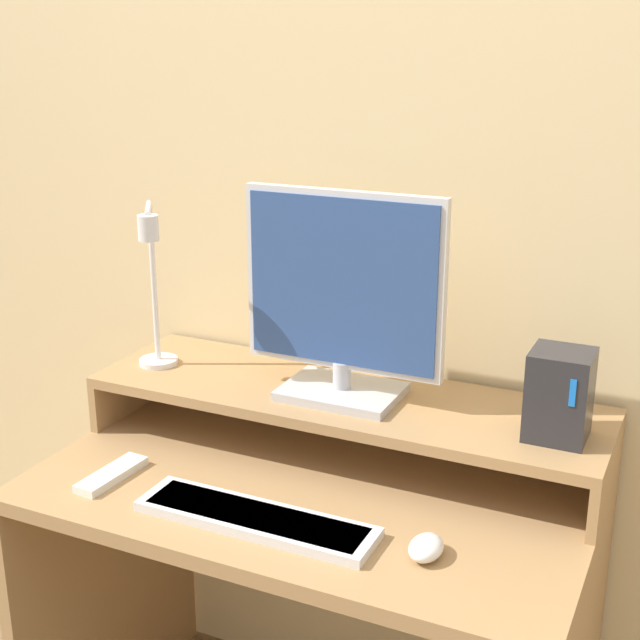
# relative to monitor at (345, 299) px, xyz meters

# --- Properties ---
(wall_back) EXTENTS (6.00, 0.05, 2.50)m
(wall_back) POSITION_rel_monitor_xyz_m (-0.00, 0.21, 0.20)
(wall_back) COLOR beige
(wall_back) RESTS_ON ground_plane
(desk) EXTENTS (1.05, 0.62, 0.73)m
(desk) POSITION_rel_monitor_xyz_m (-0.00, -0.14, -0.55)
(desk) COLOR #A87F51
(desk) RESTS_ON ground_plane
(monitor_shelf) EXTENTS (1.05, 0.31, 0.13)m
(monitor_shelf) POSITION_rel_monitor_xyz_m (-0.00, 0.02, -0.22)
(monitor_shelf) COLOR #A87F51
(monitor_shelf) RESTS_ON desk
(monitor) EXTENTS (0.41, 0.17, 0.41)m
(monitor) POSITION_rel_monitor_xyz_m (0.00, 0.00, 0.00)
(monitor) COLOR #BCBCC1
(monitor) RESTS_ON monitor_shelf
(desk_lamp) EXTENTS (0.13, 0.17, 0.36)m
(desk_lamp) POSITION_rel_monitor_xyz_m (-0.41, -0.05, -0.02)
(desk_lamp) COLOR silver
(desk_lamp) RESTS_ON monitor_shelf
(router_dock) EXTENTS (0.11, 0.11, 0.16)m
(router_dock) POSITION_rel_monitor_xyz_m (0.42, -0.01, -0.12)
(router_dock) COLOR #28282D
(router_dock) RESTS_ON monitor_shelf
(keyboard) EXTENTS (0.44, 0.11, 0.02)m
(keyboard) POSITION_rel_monitor_xyz_m (-0.03, -0.32, -0.32)
(keyboard) COLOR silver
(keyboard) RESTS_ON desk
(mouse) EXTENTS (0.06, 0.08, 0.03)m
(mouse) POSITION_rel_monitor_xyz_m (0.27, -0.29, -0.31)
(mouse) COLOR white
(mouse) RESTS_ON desk
(remote_control) EXTENTS (0.06, 0.16, 0.02)m
(remote_control) POSITION_rel_monitor_xyz_m (-0.36, -0.29, -0.32)
(remote_control) COLOR white
(remote_control) RESTS_ON desk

